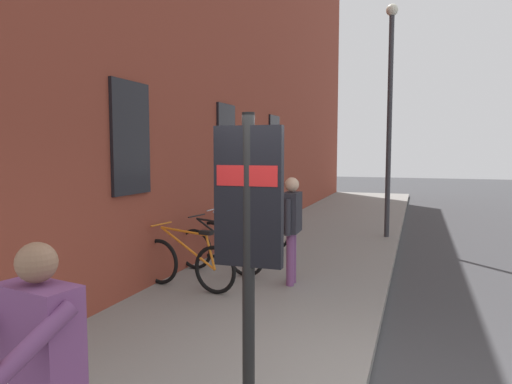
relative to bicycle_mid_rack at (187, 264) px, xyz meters
name	(u,v)px	position (x,y,z in m)	size (l,w,h in m)	color
ground	(448,265)	(3.46, -3.90, -0.51)	(60.00, 60.00, 0.00)	#38383A
sidewalk_pavement	(327,236)	(5.46, -1.15, -0.45)	(24.00, 3.50, 0.12)	gray
station_facade	(263,59)	(6.46, 0.90, 4.27)	(22.00, 0.65, 9.58)	brown
bicycle_mid_rack	(187,264)	(0.00, 0.00, 0.00)	(0.51, 1.75, 0.97)	black
bicycle_far_end	(220,250)	(1.03, -0.10, 0.00)	(0.50, 1.75, 0.97)	black
bicycle_by_door	(236,240)	(1.98, -0.02, 0.00)	(0.48, 1.77, 0.97)	black
bicycle_under_window	(249,232)	(2.93, 0.06, 0.00)	(0.48, 1.76, 0.97)	black
transit_info_sign	(248,216)	(-2.87, -2.04, 1.21)	(0.10, 0.55, 2.40)	black
pedestrian_near_bus	(292,219)	(0.77, -1.44, 0.64)	(0.64, 0.26, 1.69)	#723F72
tourist_with_hotdogs	(37,358)	(-4.38, -1.39, 0.62)	(0.62, 0.62, 1.63)	#4C724C
street_lamp	(390,102)	(5.49, -2.60, 2.86)	(0.28, 0.28, 5.53)	#333338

